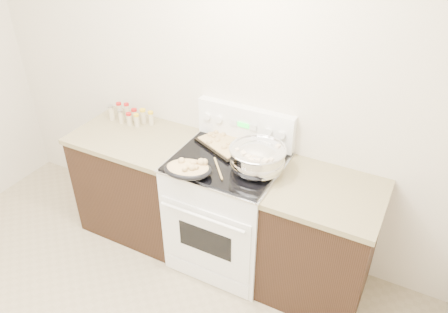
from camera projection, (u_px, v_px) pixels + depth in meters
The scene contains 9 objects.
counter_left at pixel (140, 182), 3.67m from camera, with size 0.93×0.67×0.92m.
counter_right at pixel (320, 243), 3.06m from camera, with size 0.73×0.67×0.92m.
kitchen_range at pixel (227, 209), 3.33m from camera, with size 0.78×0.73×1.22m.
mixing_bowl at pixel (257, 159), 2.92m from camera, with size 0.46×0.46×0.23m.
roasting_pan at pixel (188, 169), 2.90m from camera, with size 0.38×0.31×0.11m.
baking_sheet at pixel (225, 143), 3.23m from camera, with size 0.49×0.42×0.06m.
wooden_spoon at pixel (209, 170), 2.95m from camera, with size 0.18×0.21×0.04m.
blue_ladle at pixel (252, 167), 2.94m from camera, with size 0.23×0.18×0.09m.
spice_jars at pixel (130, 115), 3.56m from camera, with size 0.38×0.14×0.13m.
Camera 1 is at (1.52, -0.86, 2.65)m, focal length 35.00 mm.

